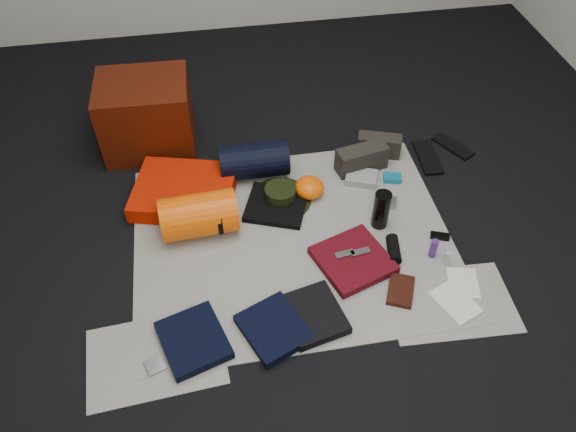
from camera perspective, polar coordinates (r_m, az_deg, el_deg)
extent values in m
cube|color=black|center=(2.88, 0.53, -2.61)|extent=(4.50, 4.50, 0.02)
cube|color=#B3B2A5|center=(2.87, 0.53, -2.44)|extent=(1.60, 1.30, 0.01)
cube|color=#B3B2A5|center=(2.55, -13.28, -13.70)|extent=(0.61, 0.44, 0.00)
cube|color=#B3B2A5|center=(2.74, 16.13, -8.39)|extent=(0.60, 0.43, 0.00)
cube|color=#471205|center=(3.40, -14.18, 9.92)|extent=(0.53, 0.44, 0.43)
cube|color=red|center=(3.09, -10.48, 2.47)|extent=(0.62, 0.55, 0.10)
cylinder|color=#F75504|center=(2.86, -9.03, 0.08)|extent=(0.39, 0.25, 0.22)
cylinder|color=black|center=(2.87, -11.01, -0.22)|extent=(0.02, 0.22, 0.22)
cylinder|color=black|center=(2.86, -7.04, 0.27)|extent=(0.03, 0.22, 0.22)
cylinder|color=black|center=(3.15, -3.50, 5.62)|extent=(0.38, 0.20, 0.20)
cylinder|color=black|center=(3.06, -0.78, 1.74)|extent=(0.43, 0.43, 0.01)
cylinder|color=black|center=(3.03, -0.78, 2.30)|extent=(0.17, 0.17, 0.07)
cube|color=#2D2923|center=(3.23, 7.49, 5.79)|extent=(0.31, 0.17, 0.15)
cube|color=#2D2923|center=(3.35, 9.25, 7.12)|extent=(0.27, 0.17, 0.13)
cube|color=black|center=(3.42, 14.00, 5.80)|extent=(0.13, 0.31, 0.02)
cube|color=black|center=(3.54, 16.41, 6.82)|extent=(0.21, 0.27, 0.01)
cube|color=black|center=(2.53, -9.57, -12.32)|extent=(0.34, 0.36, 0.05)
cube|color=black|center=(2.52, -1.46, -11.35)|extent=(0.34, 0.36, 0.04)
cube|color=black|center=(2.57, 2.56, -9.99)|extent=(0.31, 0.33, 0.04)
cube|color=black|center=(3.01, -1.20, 1.12)|extent=(0.39, 0.38, 0.03)
cube|color=#530912|center=(2.77, 6.62, -4.46)|extent=(0.42, 0.42, 0.04)
ellipsoid|color=#F75504|center=(3.06, 2.19, 2.92)|extent=(0.17, 0.17, 0.11)
cube|color=gray|center=(3.18, 7.45, 3.88)|extent=(0.21, 0.18, 0.04)
cylinder|color=black|center=(2.90, 9.45, 0.65)|extent=(0.10, 0.10, 0.22)
cylinder|color=black|center=(2.83, 10.68, -3.34)|extent=(0.09, 0.17, 0.06)
cube|color=#9F9FA3|center=(3.07, 9.95, 1.42)|extent=(0.12, 0.10, 0.04)
cube|color=#0E688F|center=(3.22, 10.53, 3.81)|extent=(0.11, 0.09, 0.03)
cylinder|color=#492577|center=(2.85, 14.56, -3.21)|extent=(0.04, 0.04, 0.11)
cylinder|color=#A1A6A2|center=(2.84, 15.87, -4.20)|extent=(0.03, 0.03, 0.08)
cube|color=black|center=(2.70, 11.37, -7.43)|extent=(0.18, 0.21, 0.02)
cube|color=white|center=(2.73, 16.65, -8.39)|extent=(0.22, 0.25, 0.01)
cube|color=white|center=(2.82, 17.38, -6.50)|extent=(0.18, 0.21, 0.01)
cube|color=black|center=(2.97, 15.17, -1.98)|extent=(0.10, 0.07, 0.02)
cube|color=#9F9FA3|center=(2.51, -13.37, -14.56)|extent=(0.10, 0.10, 0.01)
cylinder|color=silver|center=(3.01, -0.93, 2.00)|extent=(0.05, 0.05, 0.03)
cube|color=#9F9FA3|center=(2.75, 5.76, -3.89)|extent=(0.10, 0.05, 0.01)
cube|color=#9F9FA3|center=(2.77, 7.37, -3.65)|extent=(0.10, 0.05, 0.01)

